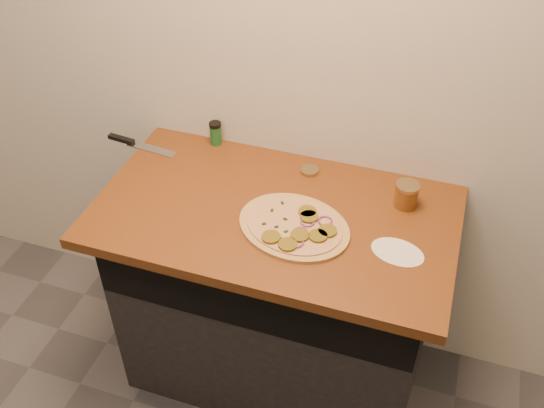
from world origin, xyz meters
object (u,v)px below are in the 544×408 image
(pizza, at_px, (295,226))
(spice_shaker, at_px, (216,133))
(chefs_knife, at_px, (135,144))
(salsa_jar, at_px, (406,195))

(pizza, relative_size, spice_shaker, 5.01)
(pizza, height_order, chefs_knife, pizza)
(spice_shaker, bearing_deg, pizza, -40.74)
(chefs_knife, bearing_deg, salsa_jar, -1.72)
(chefs_knife, relative_size, salsa_jar, 3.37)
(salsa_jar, bearing_deg, chefs_knife, 178.28)
(chefs_knife, xyz_separation_m, salsa_jar, (1.03, -0.03, 0.04))
(salsa_jar, bearing_deg, pizza, -143.99)
(salsa_jar, xyz_separation_m, spice_shaker, (-0.74, 0.14, 0.00))
(pizza, relative_size, chefs_knife, 1.55)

